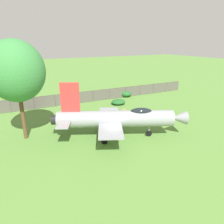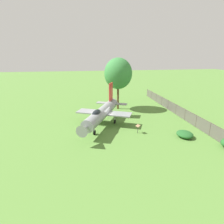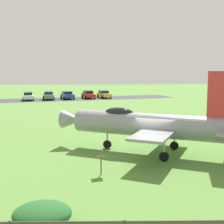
{
  "view_description": "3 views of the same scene",
  "coord_description": "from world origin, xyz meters",
  "px_view_note": "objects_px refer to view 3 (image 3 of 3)",
  "views": [
    {
      "loc": [
        -9.25,
        -16.26,
        9.2
      ],
      "look_at": [
        -0.2,
        0.36,
        2.58
      ],
      "focal_mm": 32.63,
      "sensor_mm": 36.0,
      "label": 1
    },
    {
      "loc": [
        24.45,
        -3.21,
        9.72
      ],
      "look_at": [
        0.22,
        1.33,
        2.01
      ],
      "focal_mm": 28.92,
      "sensor_mm": 36.0,
      "label": 2
    },
    {
      "loc": [
        3.88,
        20.47,
        5.67
      ],
      "look_at": [
        2.26,
        -10.05,
        1.5
      ],
      "focal_mm": 49.87,
      "sensor_mm": 36.0,
      "label": 3
    }
  ],
  "objects_px": {
    "parked_car_red": "(88,94)",
    "parked_car_blue": "(67,95)",
    "parked_car_white": "(28,96)",
    "info_plaque": "(101,159)",
    "parked_car_yellow": "(104,94)",
    "parked_car_gray": "(49,95)",
    "display_jet": "(148,124)",
    "shrub_by_tree": "(42,214)"
  },
  "relations": [
    {
      "from": "parked_car_gray",
      "to": "parked_car_red",
      "type": "bearing_deg",
      "value": 93.8
    },
    {
      "from": "display_jet",
      "to": "info_plaque",
      "type": "bearing_deg",
      "value": 78.64
    },
    {
      "from": "parked_car_red",
      "to": "parked_car_gray",
      "type": "xyz_separation_m",
      "value": [
        7.53,
        2.06,
        -0.01
      ]
    },
    {
      "from": "parked_car_yellow",
      "to": "parked_car_white",
      "type": "xyz_separation_m",
      "value": [
        14.34,
        3.89,
        -0.0
      ]
    },
    {
      "from": "display_jet",
      "to": "parked_car_white",
      "type": "height_order",
      "value": "display_jet"
    },
    {
      "from": "parked_car_yellow",
      "to": "parked_car_red",
      "type": "relative_size",
      "value": 1.05
    },
    {
      "from": "parked_car_yellow",
      "to": "parked_car_gray",
      "type": "bearing_deg",
      "value": -91.78
    },
    {
      "from": "parked_car_blue",
      "to": "shrub_by_tree",
      "type": "bearing_deg",
      "value": -13.35
    },
    {
      "from": "parked_car_yellow",
      "to": "parked_car_blue",
      "type": "xyz_separation_m",
      "value": [
        7.19,
        1.96,
        0.01
      ]
    },
    {
      "from": "info_plaque",
      "to": "parked_car_white",
      "type": "distance_m",
      "value": 44.32
    },
    {
      "from": "display_jet",
      "to": "parked_car_blue",
      "type": "height_order",
      "value": "display_jet"
    },
    {
      "from": "shrub_by_tree",
      "to": "parked_car_white",
      "type": "xyz_separation_m",
      "value": [
        10.62,
        -47.77,
        0.38
      ]
    },
    {
      "from": "parked_car_red",
      "to": "parked_car_blue",
      "type": "xyz_separation_m",
      "value": [
        4.04,
        1.11,
        -0.02
      ]
    },
    {
      "from": "info_plaque",
      "to": "parked_car_yellow",
      "type": "height_order",
      "value": "parked_car_yellow"
    },
    {
      "from": "parked_car_white",
      "to": "parked_car_gray",
      "type": "bearing_deg",
      "value": 92.24
    },
    {
      "from": "parked_car_gray",
      "to": "parked_car_white",
      "type": "distance_m",
      "value": 3.78
    },
    {
      "from": "parked_car_blue",
      "to": "parked_car_gray",
      "type": "height_order",
      "value": "parked_car_gray"
    },
    {
      "from": "info_plaque",
      "to": "parked_car_blue",
      "type": "relative_size",
      "value": 0.25
    },
    {
      "from": "display_jet",
      "to": "parked_car_yellow",
      "type": "xyz_separation_m",
      "value": [
        1.85,
        -42.0,
        -1.23
      ]
    },
    {
      "from": "parked_car_red",
      "to": "parked_car_white",
      "type": "xyz_separation_m",
      "value": [
        11.18,
        3.04,
        -0.02
      ]
    },
    {
      "from": "parked_car_red",
      "to": "display_jet",
      "type": "bearing_deg",
      "value": -8.75
    },
    {
      "from": "parked_car_white",
      "to": "display_jet",
      "type": "bearing_deg",
      "value": 10.23
    },
    {
      "from": "shrub_by_tree",
      "to": "parked_car_blue",
      "type": "height_order",
      "value": "parked_car_blue"
    },
    {
      "from": "shrub_by_tree",
      "to": "display_jet",
      "type": "bearing_deg",
      "value": -119.97
    },
    {
      "from": "parked_car_yellow",
      "to": "parked_car_red",
      "type": "distance_m",
      "value": 3.27
    },
    {
      "from": "shrub_by_tree",
      "to": "info_plaque",
      "type": "distance_m",
      "value": 5.85
    },
    {
      "from": "info_plaque",
      "to": "parked_car_blue",
      "type": "distance_m",
      "value": 44.7
    },
    {
      "from": "parked_car_blue",
      "to": "parked_car_white",
      "type": "distance_m",
      "value": 7.4
    },
    {
      "from": "display_jet",
      "to": "shrub_by_tree",
      "type": "bearing_deg",
      "value": 86.22
    },
    {
      "from": "shrub_by_tree",
      "to": "parked_car_red",
      "type": "xyz_separation_m",
      "value": [
        -0.56,
        -50.81,
        0.4
      ]
    },
    {
      "from": "parked_car_yellow",
      "to": "parked_car_red",
      "type": "height_order",
      "value": "parked_car_red"
    },
    {
      "from": "display_jet",
      "to": "info_plaque",
      "type": "distance_m",
      "value": 5.53
    },
    {
      "from": "shrub_by_tree",
      "to": "parked_car_red",
      "type": "bearing_deg",
      "value": -90.64
    },
    {
      "from": "info_plaque",
      "to": "shrub_by_tree",
      "type": "bearing_deg",
      "value": 67.06
    },
    {
      "from": "info_plaque",
      "to": "parked_car_blue",
      "type": "height_order",
      "value": "parked_car_blue"
    },
    {
      "from": "parked_car_blue",
      "to": "parked_car_white",
      "type": "bearing_deg",
      "value": -92.25
    },
    {
      "from": "parked_car_white",
      "to": "info_plaque",
      "type": "bearing_deg",
      "value": 4.13
    },
    {
      "from": "parked_car_yellow",
      "to": "parked_car_gray",
      "type": "distance_m",
      "value": 11.07
    },
    {
      "from": "parked_car_yellow",
      "to": "parked_car_white",
      "type": "distance_m",
      "value": 14.86
    },
    {
      "from": "parked_car_yellow",
      "to": "parked_car_blue",
      "type": "height_order",
      "value": "parked_car_blue"
    },
    {
      "from": "parked_car_white",
      "to": "shrub_by_tree",
      "type": "bearing_deg",
      "value": -0.25
    },
    {
      "from": "display_jet",
      "to": "parked_car_red",
      "type": "relative_size",
      "value": 2.72
    }
  ]
}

